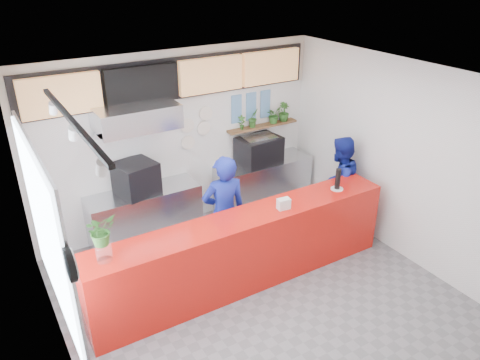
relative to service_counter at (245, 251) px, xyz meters
name	(u,v)px	position (x,y,z in m)	size (l,w,h in m)	color
floor	(260,298)	(0.00, -0.40, -0.55)	(5.00, 5.00, 0.00)	slate
ceiling	(265,84)	(0.00, -0.40, 2.45)	(5.00, 5.00, 0.00)	silver
wall_back	(179,141)	(0.00, 2.10, 0.95)	(5.00, 5.00, 0.00)	white
wall_left	(53,265)	(-2.50, -0.40, 0.95)	(5.00, 5.00, 0.00)	white
wall_right	(401,161)	(2.50, -0.40, 0.95)	(5.00, 5.00, 0.00)	white
service_counter	(245,251)	(0.00, 0.00, 0.00)	(4.50, 0.60, 1.10)	red
cream_band	(175,75)	(0.00, 2.09, 2.05)	(5.00, 0.02, 0.80)	beige
prep_bench	(145,216)	(-0.80, 1.80, -0.10)	(1.80, 0.60, 0.90)	#B2B5BA
panini_oven	(136,178)	(-0.88, 1.80, 0.61)	(0.57, 0.57, 0.51)	black
extraction_hood	(136,117)	(-0.80, 1.75, 1.60)	(1.20, 0.70, 0.35)	#B2B5BA
hood_lip	(137,130)	(-0.80, 1.75, 1.40)	(1.20, 0.70, 0.08)	#B2B5BA
right_bench	(263,184)	(1.50, 1.80, -0.10)	(1.80, 0.60, 0.90)	#B2B5BA
espresso_machine	(259,150)	(1.40, 1.80, 0.59)	(0.75, 0.53, 0.48)	black
espresso_tray	(259,138)	(1.40, 1.80, 0.83)	(0.58, 0.40, 0.05)	#A8ABAF
herb_shelf	(263,126)	(1.60, 2.00, 0.95)	(1.40, 0.18, 0.04)	brown
menu_board_far_left	(61,96)	(-1.75, 1.98, 2.00)	(1.10, 0.10, 0.55)	tan
menu_board_mid_left	(142,84)	(-0.59, 1.98, 2.00)	(1.10, 0.10, 0.55)	black
menu_board_mid_right	(211,75)	(0.57, 1.98, 2.00)	(1.10, 0.10, 0.55)	tan
menu_board_far_right	(271,67)	(1.73, 1.98, 2.00)	(1.10, 0.10, 0.55)	tan
soffit	(176,78)	(0.00, 2.06, 2.00)	(4.80, 0.04, 0.65)	black
window_pane	(47,233)	(-2.47, -0.10, 1.15)	(0.04, 2.20, 1.90)	silver
window_frame	(49,233)	(-2.45, -0.10, 1.15)	(0.03, 2.30, 2.00)	#B2B5BA
wall_clock_rim	(70,265)	(-2.46, -1.30, 1.50)	(0.30, 0.30, 0.05)	black
wall_clock_face	(74,263)	(-2.43, -1.30, 1.50)	(0.26, 0.26, 0.02)	white
track_rail	(72,120)	(-2.10, -0.40, 2.39)	(0.05, 2.40, 0.04)	black
dec_plate_a	(187,125)	(0.15, 2.07, 1.20)	(0.24, 0.24, 0.03)	silver
dec_plate_b	(204,128)	(0.45, 2.07, 1.10)	(0.24, 0.24, 0.03)	silver
dec_plate_c	(188,143)	(0.15, 2.07, 0.90)	(0.24, 0.24, 0.03)	silver
dec_plate_d	(206,113)	(0.50, 2.07, 1.35)	(0.24, 0.24, 0.03)	silver
photo_frame_a	(236,102)	(1.10, 2.08, 1.45)	(0.20, 0.02, 0.25)	#598CBF
photo_frame_b	(251,100)	(1.40, 2.08, 1.45)	(0.20, 0.02, 0.25)	#598CBF
photo_frame_c	(265,97)	(1.70, 2.08, 1.45)	(0.20, 0.02, 0.25)	#598CBF
photo_frame_d	(236,116)	(1.10, 2.08, 1.20)	(0.20, 0.02, 0.25)	#598CBF
photo_frame_e	(251,113)	(1.40, 2.08, 1.20)	(0.20, 0.02, 0.25)	#598CBF
photo_frame_f	(265,111)	(1.70, 2.08, 1.20)	(0.20, 0.02, 0.25)	#598CBF
staff_center	(224,213)	(-0.03, 0.54, 0.35)	(0.65, 0.43, 1.79)	navy
staff_right	(338,184)	(2.13, 0.49, 0.28)	(0.81, 0.63, 1.66)	navy
herb_a	(242,122)	(1.16, 2.00, 1.10)	(0.14, 0.09, 0.26)	#2C6021
herb_b	(253,118)	(1.40, 2.00, 1.14)	(0.19, 0.15, 0.34)	#2C6021
herb_c	(274,115)	(1.83, 2.00, 1.12)	(0.28, 0.24, 0.31)	#2C6021
herb_d	(284,112)	(2.06, 2.00, 1.14)	(0.19, 0.17, 0.34)	#2C6021
glass_vase	(104,252)	(-1.91, -0.01, 0.66)	(0.19, 0.19, 0.23)	silver
basil_vase	(100,230)	(-1.91, -0.01, 0.95)	(0.33, 0.29, 0.37)	#2C6021
napkin_holder	(284,204)	(0.57, -0.09, 0.63)	(0.18, 0.11, 0.15)	silver
white_plate	(337,189)	(1.61, -0.02, 0.56)	(0.19, 0.19, 0.01)	silver
pepper_mill	(338,179)	(1.61, -0.02, 0.72)	(0.08, 0.08, 0.32)	black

